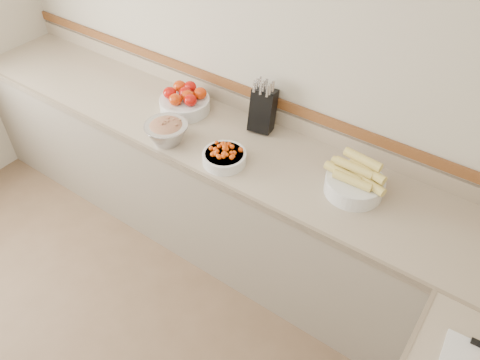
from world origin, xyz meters
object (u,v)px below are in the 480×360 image
Objects in this scene: rhubarb_bowl at (167,131)px; cherry_tomato_bowl at (224,156)px; knife_block at (263,109)px; tomato_bowl at (185,101)px; corn_bowl at (355,181)px.

cherry_tomato_bowl is at bearing 5.90° from rhubarb_bowl.
rhubarb_bowl is (-0.38, -0.43, -0.06)m from knife_block.
knife_block is 1.04× the size of tomato_bowl.
cherry_tomato_bowl is 0.71m from corn_bowl.
tomato_bowl is (-0.50, -0.12, -0.07)m from knife_block.
rhubarb_bowl is at bearing -167.59° from corn_bowl.
tomato_bowl reaches higher than cherry_tomato_bowl.
tomato_bowl is 1.30× the size of cherry_tomato_bowl.
tomato_bowl reaches higher than rhubarb_bowl.
corn_bowl is 1.32× the size of rhubarb_bowl.
tomato_bowl is 0.33m from rhubarb_bowl.
corn_bowl is (1.19, -0.07, 0.00)m from tomato_bowl.
corn_bowl is at bearing -3.54° from tomato_bowl.
tomato_bowl is 0.58m from cherry_tomato_bowl.
tomato_bowl is at bearing 112.16° from rhubarb_bowl.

